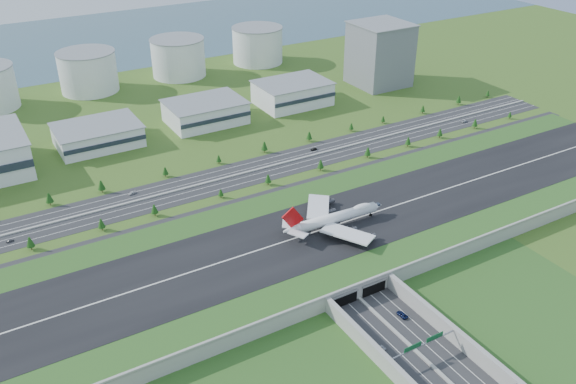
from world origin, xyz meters
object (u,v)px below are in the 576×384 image
car_5 (314,149)px  car_7 (132,193)px  car_0 (382,347)px  car_2 (402,315)px  office_tower (380,55)px  car_6 (464,121)px  car_4 (10,241)px  boeing_747 (334,218)px

car_5 → car_7: size_ratio=0.89×
car_0 → car_2: (21.09, 12.06, 0.19)m
office_tower → car_6: bearing=-88.7°
car_4 → car_7: size_ratio=0.75×
car_4 → boeing_747: bearing=-132.0°
office_tower → car_0: (-211.37, -277.45, -26.71)m
car_2 → car_5: bearing=-110.5°
car_2 → car_7: size_ratio=1.17×
car_5 → office_tower: bearing=131.8°
car_2 → car_5: size_ratio=1.31×
car_2 → boeing_747: bearing=-98.3°
car_7 → car_6: bearing=70.7°
car_5 → car_7: (-133.37, 3.03, -0.01)m
car_0 → car_6: car_6 is taller
car_0 → car_6: size_ratio=0.68×
car_6 → car_7: bearing=71.9°
car_0 → car_2: 24.30m
car_4 → car_0: bearing=-156.1°
car_6 → car_2: bearing=115.1°
boeing_747 → car_2: bearing=-94.5°
office_tower → car_4: (-337.26, -108.19, -26.70)m
boeing_747 → office_tower: bearing=49.9°
car_0 → car_4: size_ratio=0.98×
office_tower → car_5: bearing=-144.3°
boeing_747 → car_5: size_ratio=13.55×
boeing_747 → car_7: size_ratio=12.05×
office_tower → car_6: office_tower is taller
office_tower → car_4: office_tower is taller
office_tower → car_7: bearing=-161.1°
car_0 → car_5: 202.18m
car_0 → car_4: 210.94m
car_4 → car_6: bearing=-102.9°
car_2 → car_6: bearing=-142.0°
boeing_747 → car_4: bearing=153.5°
car_5 → car_7: bearing=-85.2°
car_5 → car_6: (131.66, -16.27, 0.03)m
boeing_747 → car_7: boeing_747 is taller
car_0 → car_5: (82.21, 184.71, 0.11)m
car_0 → car_2: size_ratio=0.63×
car_0 → car_7: bearing=87.2°
car_5 → car_6: bearing=89.1°
car_4 → car_6: 339.77m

